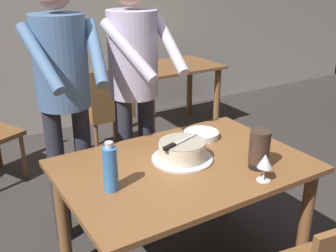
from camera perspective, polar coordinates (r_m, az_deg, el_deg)
back_wall at (r=4.51m, az=-18.22°, el=15.70°), size 10.00×0.12×2.70m
main_dining_table at (r=2.23m, az=2.28°, el=-8.15°), size 1.32×0.91×0.75m
cake_on_platter at (r=2.19m, az=2.06°, el=-3.63°), size 0.34×0.34×0.11m
cake_knife at (r=2.11m, az=0.87°, el=-2.68°), size 0.26×0.10×0.02m
plate_stack at (r=2.49m, az=4.77°, el=-1.24°), size 0.22×0.22×0.04m
wine_glass_near at (r=2.02m, az=13.71°, el=-5.02°), size 0.08×0.08×0.14m
water_bottle at (r=1.89m, az=-8.24°, el=-6.02°), size 0.07×0.07×0.25m
hurricane_lamp at (r=2.14m, az=12.92°, el=-3.25°), size 0.11×0.11×0.21m
person_cutting_cake at (r=2.62m, az=-4.83°, el=6.95°), size 0.46×0.57×1.72m
person_standing_beside at (r=2.48m, az=-14.72°, el=5.48°), size 0.47×0.56×1.72m
background_table at (r=4.48m, az=0.64°, el=6.66°), size 1.00×0.70×0.74m
background_chair_0 at (r=3.84m, az=-8.57°, el=2.47°), size 0.45×0.45×0.90m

